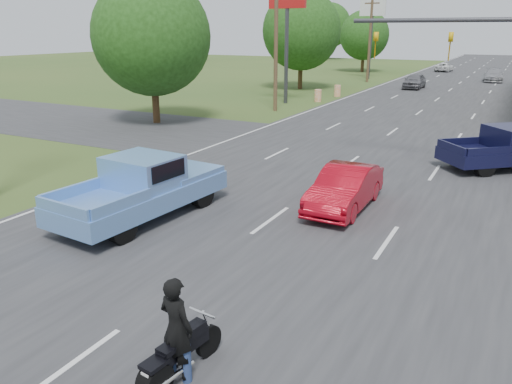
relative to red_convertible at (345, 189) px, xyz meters
The scene contains 22 objects.
ground 10.27m from the red_convertible, 99.28° to the right, with size 200.00×200.00×0.00m, color #345221.
main_road 29.94m from the red_convertible, 93.17° to the left, with size 15.00×180.00×0.02m, color #2D2D30.
cross_road 8.08m from the red_convertible, 101.84° to the left, with size 120.00×10.00×0.02m, color #2D2D30.
utility_pole_5 21.58m from the red_convertible, 121.95° to the left, with size 2.00×0.28×10.00m.
utility_pole_6 43.59m from the red_convertible, 104.91° to the left, with size 2.00×0.28×10.00m.
tree_0 19.07m from the red_convertible, 147.73° to the left, with size 7.14×7.14×8.84m.
tree_1 35.64m from the red_convertible, 115.42° to the left, with size 7.56×7.56×9.36m.
tree_2 58.24m from the red_convertible, 105.84° to the left, with size 6.72×6.72×8.32m.
tree_4 86.35m from the red_convertible, 131.13° to the left, with size 9.24×9.24×11.44m.
tree_6 90.78m from the red_convertible, 110.45° to the left, with size 8.82×8.82×10.92m.
barrel_2 25.95m from the red_convertible, 113.03° to the left, with size 0.56×0.56×1.00m, color orange.
barrel_3 29.57m from the red_convertible, 109.46° to the left, with size 0.56×0.56×1.00m, color orange.
pole_sign_left_near 25.86m from the red_convertible, 119.05° to the left, with size 3.00×0.35×9.20m.
pole_sign_left_far 47.90m from the red_convertible, 104.84° to the left, with size 3.00×0.35×9.20m.
red_convertible is the anchor object (origin of this frame).
motorcycle 9.47m from the red_convertible, 88.63° to the right, with size 0.63×1.91×0.97m.
rider 9.44m from the red_convertible, 88.60° to the right, with size 0.65×0.43×1.79m, color black.
blue_pickup 6.41m from the red_convertible, 146.19° to the right, with size 2.73×6.06×1.96m.
navy_pickup 9.28m from the red_convertible, 60.63° to the left, with size 5.47×5.13×1.80m.
distant_car_grey 37.80m from the red_convertible, 97.72° to the left, with size 1.76×4.37×1.49m, color slate.
distant_car_silver 48.98m from the red_convertible, 88.27° to the left, with size 2.00×4.93×1.43m, color #9D9CA1.
distant_car_white 62.01m from the red_convertible, 95.26° to the left, with size 1.98×4.29×1.19m, color white.
Camera 1 is at (6.34, -4.95, 5.62)m, focal length 35.00 mm.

